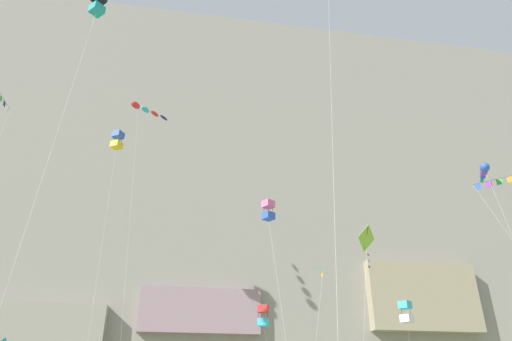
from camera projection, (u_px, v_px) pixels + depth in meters
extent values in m
cube|color=gray|center=(201.00, 215.00, 74.20)|extent=(180.00, 28.71, 58.12)
cube|color=gray|center=(24.00, 335.00, 49.70)|extent=(16.87, 3.64, 6.32)
cube|color=gray|center=(200.00, 311.00, 53.60)|extent=(13.94, 2.03, 5.06)
cube|color=gray|center=(420.00, 298.00, 58.91)|extent=(14.49, 3.29, 8.52)
cube|color=red|center=(263.00, 309.00, 36.63)|extent=(1.04, 1.04, 0.56)
cube|color=#38B2D1|center=(263.00, 322.00, 36.16)|extent=(1.04, 1.04, 0.56)
cylinder|color=black|center=(268.00, 316.00, 36.45)|extent=(0.03, 0.03, 1.50)
cylinder|color=black|center=(259.00, 316.00, 36.34)|extent=(0.03, 0.03, 1.50)
pyramid|color=green|center=(325.00, 274.00, 34.78)|extent=(1.18, 0.96, 0.28)
cube|color=orange|center=(323.00, 275.00, 35.01)|extent=(0.14, 0.31, 0.34)
cube|color=#8CCC33|center=(366.00, 238.00, 34.04)|extent=(1.81, 1.29, 2.14)
cylinder|color=black|center=(366.00, 238.00, 34.04)|extent=(0.41, 0.37, 1.74)
cube|color=white|center=(367.00, 249.00, 33.67)|extent=(0.22, 0.18, 0.13)
cube|color=red|center=(368.00, 255.00, 33.47)|extent=(0.22, 0.18, 0.13)
cube|color=purple|center=(369.00, 261.00, 33.26)|extent=(0.18, 0.22, 0.13)
cube|color=navy|center=(369.00, 267.00, 33.05)|extent=(0.21, 0.19, 0.13)
cylinder|color=silver|center=(364.00, 326.00, 29.69)|extent=(2.87, 2.77, 12.38)
ellipsoid|color=red|center=(136.00, 105.00, 49.99)|extent=(1.33, 1.31, 0.81)
ellipsoid|color=#38B2D1|center=(145.00, 109.00, 51.01)|extent=(1.23, 1.20, 0.69)
ellipsoid|color=red|center=(155.00, 114.00, 52.03)|extent=(1.14, 1.10, 0.56)
ellipsoid|color=navy|center=(164.00, 118.00, 53.05)|extent=(1.04, 1.00, 0.44)
cylinder|color=silver|center=(128.00, 241.00, 42.91)|extent=(1.70, 1.15, 30.54)
cube|color=blue|center=(118.00, 135.00, 50.59)|extent=(1.37, 1.37, 0.69)
cube|color=yellow|center=(117.00, 145.00, 50.01)|extent=(1.37, 1.37, 0.69)
cylinder|color=black|center=(122.00, 140.00, 50.36)|extent=(0.03, 0.03, 1.87)
cylinder|color=black|center=(113.00, 140.00, 50.23)|extent=(0.03, 0.03, 1.87)
cylinder|color=silver|center=(99.00, 263.00, 42.01)|extent=(1.00, 4.35, 26.46)
ellipsoid|color=blue|center=(485.00, 167.00, 41.54)|extent=(1.29, 1.38, 0.96)
ellipsoid|color=purple|center=(484.00, 172.00, 42.63)|extent=(1.15, 1.29, 0.80)
ellipsoid|color=blue|center=(483.00, 176.00, 43.72)|extent=(1.01, 1.19, 0.65)
ellipsoid|color=teal|center=(482.00, 180.00, 44.81)|extent=(0.86, 1.10, 0.50)
cube|color=pink|center=(268.00, 204.00, 32.03)|extent=(0.94, 0.94, 0.48)
cube|color=blue|center=(268.00, 216.00, 31.63)|extent=(0.94, 0.94, 0.48)
cylinder|color=black|center=(273.00, 210.00, 31.87)|extent=(0.02, 0.02, 1.29)
cylinder|color=black|center=(264.00, 210.00, 31.78)|extent=(0.02, 0.02, 1.29)
cylinder|color=silver|center=(282.00, 315.00, 27.91)|extent=(1.25, 1.73, 12.97)
cube|color=teal|center=(97.00, 10.00, 27.05)|extent=(0.99, 0.99, 0.49)
cylinder|color=black|center=(104.00, 5.00, 27.30)|extent=(0.02, 0.02, 1.32)
cylinder|color=black|center=(93.00, 3.00, 27.21)|extent=(0.02, 0.02, 1.32)
cylinder|color=silver|center=(44.00, 173.00, 20.92)|extent=(0.95, 2.14, 22.10)
cylinder|color=black|center=(499.00, 179.00, 42.05)|extent=(3.29, 3.12, 0.03)
cube|color=blue|center=(478.00, 187.00, 42.80)|extent=(0.41, 0.39, 0.56)
cube|color=purple|center=(489.00, 184.00, 42.36)|extent=(0.42, 0.40, 0.56)
cube|color=green|center=(499.00, 182.00, 41.91)|extent=(0.39, 0.37, 0.56)
cube|color=orange|center=(510.00, 179.00, 41.46)|extent=(0.40, 0.38, 0.56)
cylinder|color=silver|center=(331.00, 104.00, 23.25)|extent=(3.00, 4.04, 30.35)
cylinder|color=black|center=(2.00, 96.00, 41.52)|extent=(0.28, 4.06, 0.02)
cube|color=white|center=(8.00, 109.00, 42.85)|extent=(0.07, 0.41, 0.46)
cube|color=navy|center=(4.00, 104.00, 42.13)|extent=(0.09, 0.41, 0.46)
cube|color=green|center=(1.00, 99.00, 41.41)|extent=(0.07, 0.41, 0.46)
cube|color=#38B2D1|center=(405.00, 305.00, 49.88)|extent=(1.53, 1.53, 0.77)
cube|color=white|center=(407.00, 319.00, 49.24)|extent=(1.53, 1.53, 0.77)
cylinder|color=black|center=(410.00, 312.00, 49.64)|extent=(0.04, 0.04, 2.08)
cylinder|color=black|center=(402.00, 312.00, 49.49)|extent=(0.04, 0.04, 2.08)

